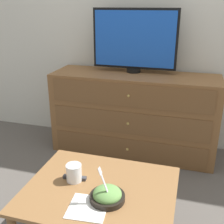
{
  "coord_description": "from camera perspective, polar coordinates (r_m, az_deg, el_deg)",
  "views": [
    {
      "loc": [
        0.33,
        -2.62,
        1.33
      ],
      "look_at": [
        -0.1,
        -1.15,
        0.73
      ],
      "focal_mm": 45.0,
      "sensor_mm": 36.0,
      "label": 1
    }
  ],
  "objects": [
    {
      "name": "tv",
      "position": [
        2.52,
        4.61,
        14.38
      ],
      "size": [
        0.74,
        0.13,
        0.55
      ],
      "color": "black",
      "rests_on": "dresser"
    },
    {
      "name": "ground_plane",
      "position": [
        2.95,
        8.06,
        -5.65
      ],
      "size": [
        12.0,
        12.0,
        0.0
      ],
      "primitive_type": "plane",
      "color": "#56514C"
    },
    {
      "name": "remote_control",
      "position": [
        1.64,
        -7.58,
        -13.06
      ],
      "size": [
        0.14,
        0.04,
        0.02
      ],
      "color": "#38383D",
      "rests_on": "coffee_table"
    },
    {
      "name": "coffee_table",
      "position": [
        1.6,
        -2.43,
        -16.74
      ],
      "size": [
        0.8,
        0.64,
        0.4
      ],
      "color": "olive",
      "rests_on": "ground_plane"
    },
    {
      "name": "drink_cup",
      "position": [
        1.61,
        -7.73,
        -12.32
      ],
      "size": [
        0.09,
        0.09,
        0.1
      ],
      "color": "beige",
      "rests_on": "coffee_table"
    },
    {
      "name": "dresser",
      "position": [
        2.59,
        4.4,
        -0.41
      ],
      "size": [
        1.47,
        0.47,
        0.74
      ],
      "color": "brown",
      "rests_on": "ground_plane"
    },
    {
      "name": "napkin",
      "position": [
        1.44,
        -4.93,
        -18.76
      ],
      "size": [
        0.2,
        0.2,
        0.0
      ],
      "color": "white",
      "rests_on": "coffee_table"
    },
    {
      "name": "takeout_bowl",
      "position": [
        1.47,
        -0.97,
        -16.59
      ],
      "size": [
        0.18,
        0.18,
        0.2
      ],
      "color": "black",
      "rests_on": "coffee_table"
    },
    {
      "name": "wall_back",
      "position": [
        2.66,
        9.67,
        20.43
      ],
      "size": [
        12.0,
        0.05,
        2.6
      ],
      "color": "silver",
      "rests_on": "ground_plane"
    }
  ]
}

